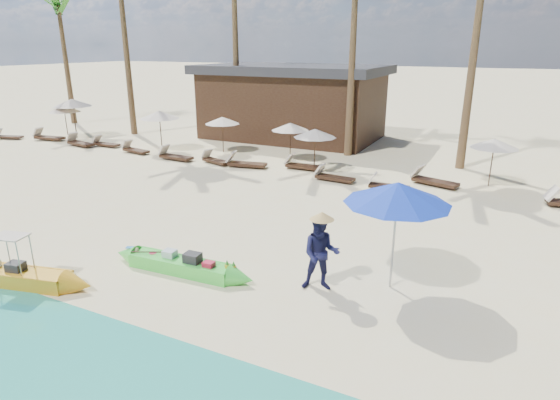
% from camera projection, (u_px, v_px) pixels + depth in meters
% --- Properties ---
extents(ground, '(240.00, 240.00, 0.00)m').
position_uv_depth(ground, '(291.00, 296.00, 10.66)').
color(ground, beige).
rests_on(ground, ground).
extents(green_canoe, '(4.51, 0.73, 0.57)m').
position_uv_depth(green_canoe, '(181.00, 265.00, 11.72)').
color(green_canoe, '#3FD140').
rests_on(green_canoe, ground).
extents(yellow_canoe, '(4.77, 1.42, 1.25)m').
position_uv_depth(yellow_canoe, '(11.00, 276.00, 11.16)').
color(yellow_canoe, gold).
rests_on(yellow_canoe, ground).
extents(vendor_green, '(1.05, 0.93, 1.79)m').
position_uv_depth(vendor_green, '(321.00, 254.00, 10.70)').
color(vendor_green, '#15163C').
rests_on(vendor_green, ground).
extents(blue_umbrella, '(2.39, 2.39, 2.58)m').
position_uv_depth(blue_umbrella, '(398.00, 193.00, 10.32)').
color(blue_umbrella, '#99999E').
rests_on(blue_umbrella, ground).
extents(resort_parasol_0, '(1.90, 1.90, 1.96)m').
position_uv_depth(resort_parasol_0, '(64.00, 109.00, 28.11)').
color(resort_parasol_0, '#362316').
rests_on(resort_parasol_0, ground).
extents(lounger_0_left, '(1.73, 1.01, 0.56)m').
position_uv_depth(lounger_0_left, '(7.00, 136.00, 28.25)').
color(lounger_0_left, '#362316').
rests_on(lounger_0_left, ground).
extents(lounger_0_right, '(2.00, 0.84, 0.66)m').
position_uv_depth(lounger_0_right, '(48.00, 137.00, 27.90)').
color(lounger_0_right, '#362316').
rests_on(lounger_0_right, ground).
extents(resort_parasol_1, '(2.28, 2.28, 2.35)m').
position_uv_depth(resort_parasol_1, '(72.00, 103.00, 28.17)').
color(resort_parasol_1, '#362316').
rests_on(resort_parasol_1, ground).
extents(lounger_1_left, '(1.95, 0.86, 0.64)m').
position_uv_depth(lounger_1_left, '(79.00, 142.00, 26.30)').
color(lounger_1_left, '#362316').
rests_on(lounger_1_left, ground).
extents(lounger_1_right, '(1.64, 0.52, 0.56)m').
position_uv_depth(lounger_1_right, '(105.00, 143.00, 26.17)').
color(lounger_1_right, '#362316').
rests_on(lounger_1_right, ground).
extents(resort_parasol_2, '(2.07, 2.07, 2.13)m').
position_uv_depth(resort_parasol_2, '(159.00, 115.00, 24.62)').
color(resort_parasol_2, '#362316').
rests_on(resort_parasol_2, ground).
extents(lounger_2_left, '(1.75, 0.78, 0.57)m').
position_uv_depth(lounger_2_left, '(134.00, 149.00, 24.65)').
color(lounger_2_left, '#362316').
rests_on(lounger_2_left, ground).
extents(resort_parasol_3, '(1.82, 1.82, 1.87)m').
position_uv_depth(resort_parasol_3, '(222.00, 120.00, 24.33)').
color(resort_parasol_3, '#362316').
rests_on(resort_parasol_3, ground).
extents(lounger_3_left, '(1.86, 0.63, 0.63)m').
position_uv_depth(lounger_3_left, '(174.00, 156.00, 23.15)').
color(lounger_3_left, '#362316').
rests_on(lounger_3_left, ground).
extents(lounger_3_right, '(1.71, 0.95, 0.56)m').
position_uv_depth(lounger_3_right, '(215.00, 160.00, 22.47)').
color(lounger_3_right, '#362316').
rests_on(lounger_3_right, ground).
extents(resort_parasol_4, '(1.84, 1.84, 1.89)m').
position_uv_depth(resort_parasol_4, '(290.00, 127.00, 22.37)').
color(resort_parasol_4, '#362316').
rests_on(resort_parasol_4, ground).
extents(lounger_4_left, '(1.96, 0.91, 0.64)m').
position_uv_depth(lounger_4_left, '(244.00, 163.00, 21.75)').
color(lounger_4_left, '#362316').
rests_on(lounger_4_left, ground).
extents(lounger_4_right, '(1.80, 0.57, 0.61)m').
position_uv_depth(lounger_4_right, '(302.00, 165.00, 21.40)').
color(lounger_4_right, '#362316').
rests_on(lounger_4_right, ground).
extents(resort_parasol_5, '(1.89, 1.89, 1.94)m').
position_uv_depth(resort_parasol_5, '(315.00, 133.00, 20.47)').
color(resort_parasol_5, '#362316').
rests_on(resort_parasol_5, ground).
extents(lounger_5_left, '(1.77, 0.67, 0.59)m').
position_uv_depth(lounger_5_left, '(332.00, 176.00, 19.58)').
color(lounger_5_left, '#362316').
rests_on(lounger_5_left, ground).
extents(resort_parasol_6, '(1.87, 1.87, 1.93)m').
position_uv_depth(resort_parasol_6, '(494.00, 143.00, 18.42)').
color(resort_parasol_6, '#362316').
rests_on(resort_parasol_6, ground).
extents(lounger_6_left, '(1.67, 0.62, 0.56)m').
position_uv_depth(lounger_6_left, '(386.00, 185.00, 18.41)').
color(lounger_6_left, '#362316').
rests_on(lounger_6_left, ground).
extents(lounger_6_right, '(2.01, 1.12, 0.65)m').
position_uv_depth(lounger_6_right, '(432.00, 180.00, 19.00)').
color(lounger_6_right, '#362316').
rests_on(lounger_6_right, ground).
extents(palm_0, '(2.08, 2.08, 9.90)m').
position_uv_depth(palm_0, '(58.00, 3.00, 31.58)').
color(palm_0, brown).
rests_on(palm_0, ground).
extents(pavilion_west, '(10.80, 6.60, 4.30)m').
position_uv_depth(pavilion_west, '(293.00, 101.00, 28.22)').
color(pavilion_west, '#362316').
rests_on(pavilion_west, ground).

